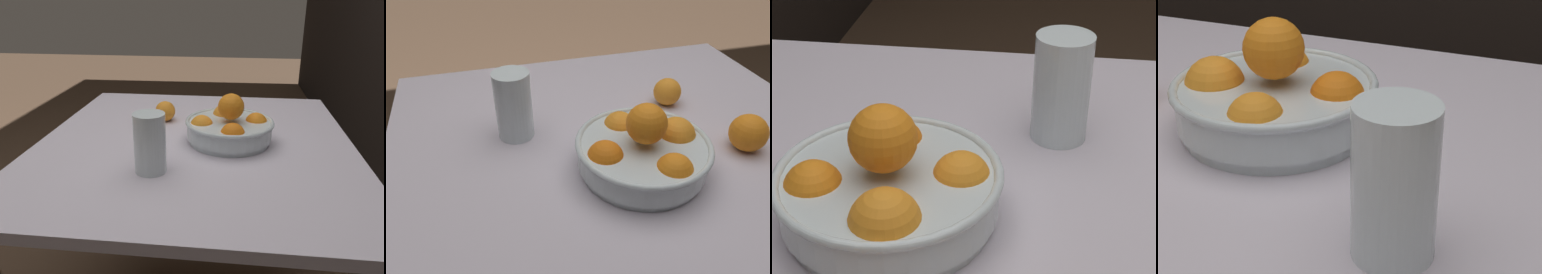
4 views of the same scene
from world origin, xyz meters
The scene contains 3 objects.
dining_table centered at (0.00, 0.00, 0.66)m, with size 1.05×0.97×0.75m.
fruit_bowl centered at (0.00, 0.11, 0.79)m, with size 0.27×0.27×0.15m.
juice_glass centered at (0.23, -0.09, 0.82)m, with size 0.08×0.08×0.16m.
Camera 4 is at (0.38, -0.58, 1.14)m, focal length 60.00 mm.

